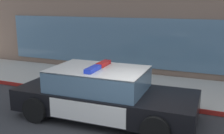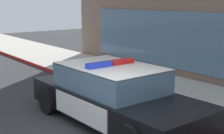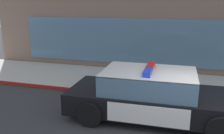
{
  "view_description": "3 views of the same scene",
  "coord_description": "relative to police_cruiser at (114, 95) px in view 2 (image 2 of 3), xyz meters",
  "views": [
    {
      "loc": [
        1.6,
        -5.28,
        3.08
      ],
      "look_at": [
        -1.72,
        2.64,
        1.04
      ],
      "focal_mm": 42.91,
      "sensor_mm": 36.0,
      "label": 1
    },
    {
      "loc": [
        4.81,
        -3.65,
        2.94
      ],
      "look_at": [
        -2.02,
        1.51,
        1.19
      ],
      "focal_mm": 53.5,
      "sensor_mm": 36.0,
      "label": 2
    },
    {
      "loc": [
        -0.56,
        -5.64,
        3.23
      ],
      "look_at": [
        -3.0,
        2.67,
        0.97
      ],
      "focal_mm": 40.12,
      "sensor_mm": 36.0,
      "label": 3
    }
  ],
  "objects": [
    {
      "name": "police_cruiser",
      "position": [
        0.0,
        0.0,
        0.0
      ],
      "size": [
        4.93,
        2.23,
        1.49
      ],
      "rotation": [
        0.0,
        0.0,
        0.02
      ],
      "color": "black",
      "rests_on": "ground"
    },
    {
      "name": "fire_hydrant",
      "position": [
        -1.0,
        1.81,
        -0.18
      ],
      "size": [
        0.34,
        0.39,
        0.73
      ],
      "color": "#4C994C",
      "rests_on": "sidewalk"
    },
    {
      "name": "curb_red_paint",
      "position": [
        1.31,
        1.28,
        -0.61
      ],
      "size": [
        28.8,
        0.04,
        0.14
      ],
      "primitive_type": "cube",
      "color": "maroon",
      "rests_on": "ground"
    }
  ]
}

